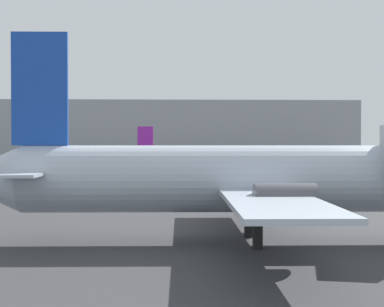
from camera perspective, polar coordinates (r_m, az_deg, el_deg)
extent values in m
cylinder|color=#B2BCCC|center=(32.69, 8.69, -2.52)|extent=(29.08, 4.25, 3.80)
cube|color=#B2BCCC|center=(32.51, 6.16, -3.55)|extent=(4.55, 27.38, 0.24)
cube|color=#B2BCCC|center=(33.27, -15.86, -1.84)|extent=(2.49, 8.30, 0.16)
cube|color=#1947B2|center=(33.24, -15.08, 6.30)|extent=(3.15, 0.34, 6.39)
cylinder|color=#4C4C54|center=(37.77, 6.46, -3.19)|extent=(2.98, 1.82, 1.77)
cylinder|color=#4C4C54|center=(27.56, 9.35, -4.79)|extent=(2.98, 1.82, 1.77)
cube|color=black|center=(34.70, 5.73, -6.93)|extent=(0.50, 0.50, 1.77)
cube|color=black|center=(30.84, 6.62, -7.95)|extent=(0.50, 0.50, 1.77)
cylinder|color=silver|center=(82.84, -9.91, -1.25)|extent=(17.29, 7.69, 2.16)
cone|color=silver|center=(87.75, -15.73, -1.14)|extent=(2.94, 2.81, 2.16)
cone|color=silver|center=(78.88, -3.43, -1.35)|extent=(2.94, 2.81, 2.16)
cube|color=silver|center=(82.46, -9.36, -1.48)|extent=(10.83, 22.32, 0.17)
cube|color=silver|center=(79.42, -4.48, -1.18)|extent=(3.58, 6.27, 0.11)
cube|color=purple|center=(79.48, -4.72, 1.09)|extent=(2.25, 0.95, 4.56)
cylinder|color=#4C4C54|center=(78.94, -11.06, -1.68)|extent=(2.46, 1.92, 1.29)
cylinder|color=#4C4C54|center=(86.50, -8.44, -1.43)|extent=(2.46, 1.92, 1.29)
cube|color=black|center=(85.58, -13.27, -2.34)|extent=(0.46, 0.46, 1.27)
cube|color=black|center=(81.25, -9.81, -2.51)|extent=(0.46, 0.46, 1.27)
cube|color=black|center=(83.83, -8.93, -2.39)|extent=(0.46, 0.46, 1.27)
cube|color=#999EA3|center=(140.69, -1.57, 1.95)|extent=(85.53, 21.58, 15.60)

